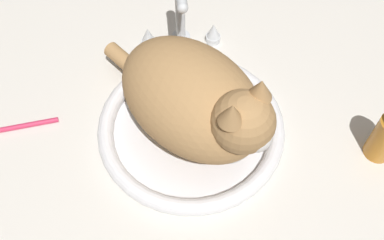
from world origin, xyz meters
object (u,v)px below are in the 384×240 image
Objects in this scene: faucet at (182,23)px; toothbrush at (15,127)px; cat at (199,102)px; sink_basin at (192,128)px.

faucet is 1.14× the size of toothbrush.
sink_basin is at bearing 128.66° from cat.
faucet is at bearing 92.70° from cat.
sink_basin is 1.97× the size of faucet.
cat reaches higher than faucet.
faucet reaches higher than toothbrush.
sink_basin is 34.01cm from toothbrush.
faucet is at bearing 90.00° from sink_basin.
cat is at bearing -51.34° from sink_basin.
cat is at bearing -8.56° from toothbrush.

